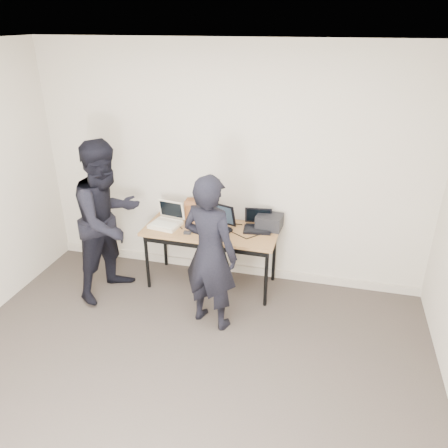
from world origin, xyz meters
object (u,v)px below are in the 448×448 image
(laptop_right, at_px, (258,224))
(leather_satchel, at_px, (201,210))
(person_typist, at_px, (210,253))
(desk, at_px, (211,234))
(equipment_box, at_px, (269,222))
(person_observer, at_px, (108,220))
(laptop_center, at_px, (215,224))
(laptop_beige, at_px, (167,221))

(laptop_right, bearing_deg, leather_satchel, 166.96)
(person_typist, bearing_deg, desk, -56.99)
(equipment_box, bearing_deg, person_typist, -117.08)
(equipment_box, xyz_separation_m, person_typist, (-0.45, -0.87, 0.00))
(laptop_right, xyz_separation_m, equipment_box, (0.12, 0.04, 0.03))
(desk, bearing_deg, person_typist, -73.69)
(leather_satchel, bearing_deg, equipment_box, -8.33)
(desk, relative_size, person_observer, 0.85)
(laptop_right, bearing_deg, laptop_center, -169.20)
(laptop_center, bearing_deg, laptop_right, 35.62)
(laptop_right, xyz_separation_m, person_observer, (-1.54, -0.53, 0.12))
(laptop_beige, bearing_deg, person_observer, -135.27)
(laptop_beige, bearing_deg, laptop_center, 11.10)
(desk, relative_size, laptop_beige, 4.11)
(desk, bearing_deg, laptop_beige, -177.73)
(laptop_center, relative_size, person_observer, 0.26)
(laptop_center, height_order, leather_satchel, laptop_center)
(desk, distance_m, laptop_center, 0.13)
(leather_satchel, xyz_separation_m, person_typist, (0.36, -0.91, -0.04))
(desk, height_order, leather_satchel, leather_satchel)
(leather_satchel, bearing_deg, person_typist, -73.97)
(laptop_right, distance_m, person_observer, 1.64)
(laptop_center, distance_m, person_typist, 0.70)
(laptop_right, height_order, person_observer, person_observer)
(laptop_beige, xyz_separation_m, laptop_center, (0.56, 0.02, 0.01))
(laptop_beige, relative_size, laptop_center, 0.79)
(laptop_right, relative_size, person_observer, 0.19)
(laptop_beige, distance_m, person_observer, 0.65)
(laptop_right, bearing_deg, equipment_box, 11.25)
(person_typist, bearing_deg, laptop_center, -61.00)
(laptop_center, bearing_deg, person_typist, -60.69)
(desk, height_order, person_typist, person_typist)
(laptop_beige, xyz_separation_m, laptop_right, (1.02, 0.16, -0.00))
(desk, distance_m, laptop_beige, 0.53)
(laptop_center, relative_size, person_typist, 0.29)
(person_typist, distance_m, person_observer, 1.26)
(laptop_beige, distance_m, laptop_center, 0.57)
(leather_satchel, height_order, person_observer, person_observer)
(leather_satchel, distance_m, equipment_box, 0.81)
(laptop_center, xyz_separation_m, laptop_right, (0.46, 0.14, -0.01))
(person_observer, bearing_deg, laptop_center, -50.03)
(desk, height_order, equipment_box, equipment_box)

